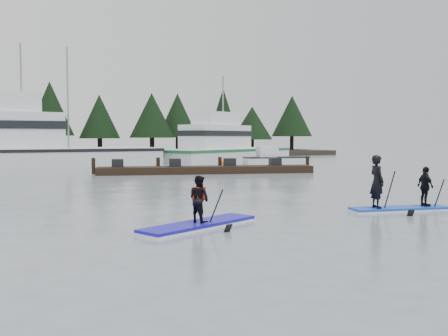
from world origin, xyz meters
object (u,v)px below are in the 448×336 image
fishing_boat_large (28,156)px  floating_dock (207,170)px  fishing_boat_medium (225,154)px  paddleboard_duo (398,191)px  paddleboard_solo (199,213)px

fishing_boat_large → floating_dock: bearing=-53.7°
fishing_boat_medium → paddleboard_duo: (-11.33, -30.55, -0.03)m
fishing_boat_medium → paddleboard_duo: 32.58m
paddleboard_duo → floating_dock: bearing=98.9°
paddleboard_solo → fishing_boat_medium: bearing=40.2°
paddleboard_solo → paddleboard_duo: 6.72m
paddleboard_solo → paddleboard_duo: size_ratio=1.11×
fishing_boat_large → paddleboard_solo: (-0.35, -30.41, -0.45)m
fishing_boat_medium → floating_dock: fishing_boat_medium is taller
fishing_boat_large → floating_dock: size_ratio=1.45×
floating_dock → paddleboard_duo: 17.29m
fishing_boat_medium → paddleboard_solo: (-18.02, -30.04, -0.28)m
fishing_boat_large → paddleboard_duo: (6.35, -30.92, -0.21)m
paddleboard_solo → floating_dock: bearing=42.8°
fishing_boat_large → floating_dock: 16.26m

